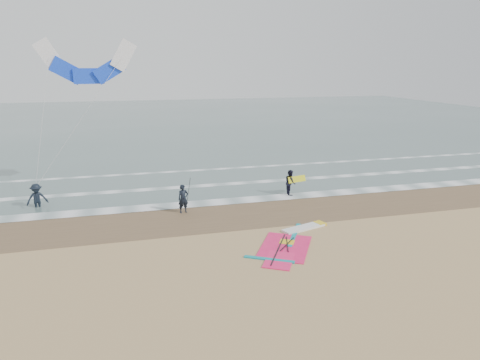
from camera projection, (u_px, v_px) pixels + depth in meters
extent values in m
plane|color=tan|center=(303.00, 256.00, 18.50)|extent=(120.00, 120.00, 0.00)
cube|color=#47605E|center=(177.00, 121.00, 63.36)|extent=(120.00, 80.00, 0.02)
cube|color=brown|center=(262.00, 211.00, 24.10)|extent=(120.00, 5.00, 0.01)
cube|color=white|center=(251.00, 199.00, 26.15)|extent=(120.00, 1.20, 0.02)
cube|color=white|center=(236.00, 183.00, 29.70)|extent=(120.00, 0.70, 0.02)
cube|color=white|center=(222.00, 169.00, 33.91)|extent=(120.00, 0.50, 0.01)
cube|color=white|center=(304.00, 228.00, 21.52)|extent=(2.44, 1.29, 0.11)
cube|color=yellow|center=(320.00, 224.00, 22.08)|extent=(0.58, 0.67, 0.12)
cube|color=#FF2063|center=(285.00, 247.00, 19.34)|extent=(3.33, 3.67, 0.04)
cube|color=#FF2063|center=(279.00, 260.00, 18.01)|extent=(1.84, 2.05, 0.04)
cube|color=#0C8C99|center=(294.00, 235.00, 20.72)|extent=(1.70, 2.73, 0.05)
cube|color=#0C8C99|center=(269.00, 259.00, 18.10)|extent=(1.99, 1.27, 0.05)
cube|color=yellow|center=(287.00, 242.00, 19.85)|extent=(0.86, 0.83, 0.05)
cylinder|color=black|center=(278.00, 249.00, 19.06)|extent=(1.76, 2.99, 0.06)
cylinder|color=black|center=(287.00, 244.00, 19.55)|extent=(1.17, 1.29, 0.04)
cylinder|color=black|center=(287.00, 244.00, 19.55)|extent=(0.56, 1.64, 0.04)
imported|color=black|center=(183.00, 199.00, 23.70)|extent=(0.65, 0.49, 1.61)
imported|color=black|center=(290.00, 182.00, 27.03)|extent=(0.69, 0.84, 1.61)
imported|color=black|center=(36.00, 193.00, 24.50)|extent=(1.30, 0.98, 1.78)
cylinder|color=black|center=(188.00, 192.00, 23.68)|extent=(0.17, 0.86, 1.82)
cube|color=yellow|center=(297.00, 179.00, 26.98)|extent=(1.30, 0.51, 0.39)
cube|color=white|center=(49.00, 55.00, 25.41)|extent=(1.72, 0.35, 2.04)
cube|color=blue|center=(67.00, 71.00, 25.87)|extent=(2.04, 0.39, 1.72)
cube|color=blue|center=(89.00, 76.00, 26.25)|extent=(1.81, 0.36, 0.94)
cube|color=blue|center=(109.00, 70.00, 26.47)|extent=(2.04, 0.39, 1.72)
cube|color=white|center=(123.00, 55.00, 26.45)|extent=(1.72, 0.35, 2.04)
cylinder|color=beige|center=(42.00, 120.00, 24.91)|extent=(1.07, 2.86, 7.38)
cylinder|color=beige|center=(81.00, 119.00, 25.43)|extent=(5.37, 2.86, 7.38)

